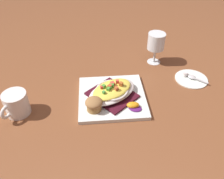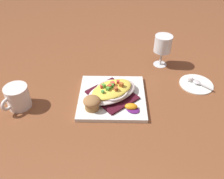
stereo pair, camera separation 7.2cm
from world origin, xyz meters
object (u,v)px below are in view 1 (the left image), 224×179
at_px(muffin, 94,104).
at_px(creamer_saucer, 191,78).
at_px(stemmed_glass, 156,43).
at_px(orange_garnish, 134,106).
at_px(coffee_mug, 16,105).
at_px(square_plate, 112,97).
at_px(gratin_dish, 112,91).
at_px(creamer_cup_0, 185,74).
at_px(spoon, 193,77).

bearing_deg(muffin, creamer_saucer, 34.63).
relative_size(stemmed_glass, creamer_saucer, 1.06).
bearing_deg(orange_garnish, creamer_saucer, 44.28).
height_order(orange_garnish, coffee_mug, coffee_mug).
bearing_deg(square_plate, gratin_dish, -110.11).
xyz_separation_m(square_plate, stemmed_glass, (0.16, 0.28, 0.09)).
bearing_deg(gratin_dish, square_plate, 69.89).
xyz_separation_m(orange_garnish, coffee_mug, (-0.40, -0.07, 0.01)).
distance_m(square_plate, coffee_mug, 0.34).
height_order(orange_garnish, creamer_cup_0, orange_garnish).
height_order(gratin_dish, creamer_cup_0, gratin_dish).
height_order(square_plate, stemmed_glass, stemmed_glass).
distance_m(square_plate, creamer_cup_0, 0.34).
bearing_deg(orange_garnish, stemmed_glass, 78.22).
relative_size(orange_garnish, spoon, 0.70).
distance_m(orange_garnish, coffee_mug, 0.41).
bearing_deg(stemmed_glass, creamer_saucer, -35.41).
relative_size(gratin_dish, creamer_cup_0, 9.50).
bearing_deg(spoon, creamer_saucer, 150.52).
bearing_deg(coffee_mug, orange_garnish, 9.77).
relative_size(coffee_mug, creamer_cup_0, 4.72).
relative_size(creamer_saucer, creamer_cup_0, 5.66).
bearing_deg(creamer_saucer, creamer_cup_0, 150.52).
bearing_deg(creamer_cup_0, square_plate, -147.29).
relative_size(coffee_mug, creamer_saucer, 0.84).
xyz_separation_m(orange_garnish, creamer_saucer, (0.23, 0.22, -0.02)).
height_order(orange_garnish, creamer_saucer, orange_garnish).
height_order(stemmed_glass, spoon, stemmed_glass).
relative_size(muffin, creamer_saucer, 0.45).
xyz_separation_m(coffee_mug, creamer_cup_0, (0.61, 0.31, -0.02)).
distance_m(orange_garnish, spoon, 0.32).
height_order(square_plate, spoon, spoon).
relative_size(gratin_dish, orange_garnish, 3.81).
height_order(orange_garnish, stemmed_glass, stemmed_glass).
relative_size(square_plate, creamer_saucer, 1.84).
distance_m(creamer_saucer, spoon, 0.01).
relative_size(stemmed_glass, spoon, 1.68).
relative_size(muffin, stemmed_glass, 0.43).
relative_size(square_plate, gratin_dish, 1.10).
relative_size(gratin_dish, creamer_saucer, 1.68).
bearing_deg(coffee_mug, square_plate, 21.12).
distance_m(gratin_dish, spoon, 0.36).
relative_size(muffin, creamer_cup_0, 2.56).
bearing_deg(orange_garnish, creamer_cup_0, 49.67).
bearing_deg(orange_garnish, gratin_dish, 147.89).
bearing_deg(square_plate, muffin, -121.83).
relative_size(spoon, creamer_cup_0, 3.55).
relative_size(muffin, orange_garnish, 1.03).
distance_m(coffee_mug, creamer_cup_0, 0.68).
xyz_separation_m(stemmed_glass, spoon, (0.16, -0.12, -0.09)).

